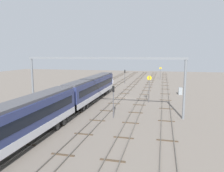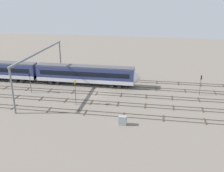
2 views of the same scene
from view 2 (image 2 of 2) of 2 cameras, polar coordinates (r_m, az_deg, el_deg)
ground_plane at (r=58.53m, az=-3.43°, el=-1.67°), size 155.88×155.88×0.00m
track_near_foreground at (r=49.74m, az=-5.95°, el=-5.82°), size 139.88×2.40×0.16m
track_second_near at (r=54.07m, az=-4.59°, el=-3.54°), size 139.88×2.40×0.16m
track_middle at (r=58.51m, az=-3.43°, el=-1.61°), size 139.88×2.40×0.16m
track_with_train at (r=63.02m, az=-2.45°, el=0.06°), size 139.88×2.40×0.16m
track_far_background at (r=67.59m, az=-1.59°, el=1.50°), size 139.88×2.40×0.16m
overhead_gantry at (r=60.66m, az=-15.68°, el=5.62°), size 0.40×25.83×9.23m
speed_sign_mid_trackside at (r=52.09m, az=-8.16°, el=-0.58°), size 0.14×0.90×5.42m
signal_light_trackside_approach at (r=60.62m, az=-17.71°, el=1.39°), size 0.31×0.32×4.94m
signal_light_trackside_departure at (r=59.78m, az=19.07°, el=0.76°), size 0.31×0.32×4.59m
relay_cabinet at (r=44.98m, az=2.36°, el=-7.62°), size 1.40×0.85×1.66m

